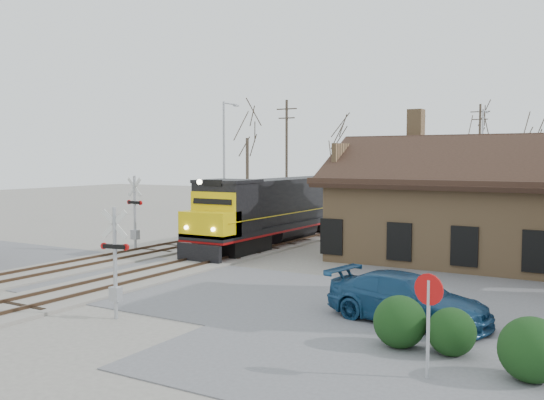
{
  "coord_description": "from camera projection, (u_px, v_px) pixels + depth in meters",
  "views": [
    {
      "loc": [
        18.17,
        -19.44,
        5.24
      ],
      "look_at": [
        1.44,
        9.0,
        2.93
      ],
      "focal_mm": 40.0,
      "sensor_mm": 36.0,
      "label": 1
    }
  ],
  "objects": [
    {
      "name": "ground",
      "position": [
        138.0,
        279.0,
        26.27
      ],
      "size": [
        140.0,
        140.0,
        0.0
      ],
      "primitive_type": "plane",
      "color": "#9E998F",
      "rests_on": "ground"
    },
    {
      "name": "road",
      "position": [
        138.0,
        278.0,
        26.27
      ],
      "size": [
        60.0,
        9.0,
        0.03
      ],
      "primitive_type": "cube",
      "color": "#5C5C61",
      "rests_on": "ground"
    },
    {
      "name": "track_main",
      "position": [
        300.0,
        238.0,
        39.16
      ],
      "size": [
        3.4,
        90.0,
        0.24
      ],
      "color": "#9E998F",
      "rests_on": "ground"
    },
    {
      "name": "track_siding",
      "position": [
        242.0,
        233.0,
        41.44
      ],
      "size": [
        3.4,
        90.0,
        0.24
      ],
      "color": "#9E998F",
      "rests_on": "ground"
    },
    {
      "name": "depot",
      "position": [
        483.0,
        214.0,
        30.36
      ],
      "size": [
        15.2,
        9.31,
        7.9
      ],
      "color": "#9F7B52",
      "rests_on": "ground"
    },
    {
      "name": "locomotive_lead",
      "position": [
        285.0,
        208.0,
        37.33
      ],
      "size": [
        2.78,
        18.66,
        4.14
      ],
      "color": "black",
      "rests_on": "ground"
    },
    {
      "name": "locomotive_trailing",
      "position": [
        389.0,
        192.0,
        53.61
      ],
      "size": [
        2.78,
        18.66,
        3.92
      ],
      "color": "black",
      "rests_on": "ground"
    },
    {
      "name": "crossbuck_near",
      "position": [
        115.0,
        266.0,
        19.61
      ],
      "size": [
        1.04,
        0.32,
        3.66
      ],
      "rotation": [
        0.0,
        0.0,
        0.21
      ],
      "color": "#A5A8AD",
      "rests_on": "ground"
    },
    {
      "name": "crossbuck_far",
      "position": [
        135.0,
        216.0,
        33.69
      ],
      "size": [
        1.21,
        0.32,
        4.24
      ],
      "rotation": [
        0.0,
        0.0,
        3.03
      ],
      "color": "#A5A8AD",
      "rests_on": "ground"
    },
    {
      "name": "do_not_enter_sign",
      "position": [
        428.0,
        307.0,
        14.2
      ],
      "size": [
        0.74,
        0.23,
        2.54
      ],
      "rotation": [
        0.0,
        0.0,
        -0.26
      ],
      "color": "#A5A8AD",
      "rests_on": "ground"
    },
    {
      "name": "parked_car",
      "position": [
        408.0,
        299.0,
        19.16
      ],
      "size": [
        5.67,
        3.15,
        1.55
      ],
      "primitive_type": "imported",
      "rotation": [
        0.0,
        0.0,
        1.38
      ],
      "color": "navy",
      "rests_on": "ground"
    },
    {
      "name": "hedge_a",
      "position": [
        400.0,
        322.0,
        16.66
      ],
      "size": [
        1.46,
        1.46,
        1.46
      ],
      "primitive_type": "sphere",
      "color": "black",
      "rests_on": "ground"
    },
    {
      "name": "hedge_b",
      "position": [
        452.0,
        332.0,
        15.99
      ],
      "size": [
        1.29,
        1.29,
        1.29
      ],
      "primitive_type": "sphere",
      "color": "black",
      "rests_on": "ground"
    },
    {
      "name": "hedge_c",
      "position": [
        532.0,
        350.0,
        14.12
      ],
      "size": [
        1.54,
        1.54,
        1.54
      ],
      "primitive_type": "sphere",
      "color": "black",
      "rests_on": "ground"
    },
    {
      "name": "streetlight_a",
      "position": [
        225.0,
        157.0,
        46.82
      ],
      "size": [
        0.25,
        2.04,
        9.54
      ],
      "color": "#A5A8AD",
      "rests_on": "ground"
    },
    {
      "name": "streetlight_b",
      "position": [
        417.0,
        163.0,
        44.76
      ],
      "size": [
        0.25,
        2.04,
        8.58
      ],
      "color": "#A5A8AD",
      "rests_on": "ground"
    },
    {
      "name": "streetlight_c",
      "position": [
        482.0,
        156.0,
        55.32
      ],
      "size": [
        0.25,
        2.04,
        9.66
      ],
      "color": "#A5A8AD",
      "rests_on": "ground"
    },
    {
      "name": "utility_pole_a",
      "position": [
        287.0,
        156.0,
        53.76
      ],
      "size": [
        2.0,
        0.24,
        10.35
      ],
      "color": "#382D23",
      "rests_on": "ground"
    },
    {
      "name": "utility_pole_b",
      "position": [
        479.0,
        154.0,
        63.61
      ],
      "size": [
        2.0,
        0.24,
        10.85
      ],
      "color": "#382D23",
      "rests_on": "ground"
    },
    {
      "name": "tree_a",
      "position": [
        247.0,
        126.0,
        59.23
      ],
      "size": [
        4.78,
        4.78,
        11.72
      ],
      "color": "#382D23",
      "rests_on": "ground"
    },
    {
      "name": "tree_b",
      "position": [
        339.0,
        137.0,
        62.6
      ],
      "size": [
        4.24,
        4.24,
        10.38
      ],
      "color": "#382D23",
      "rests_on": "ground"
    },
    {
      "name": "tree_c",
      "position": [
        481.0,
        126.0,
        65.61
      ],
      "size": [
        4.98,
        4.98,
        12.19
      ],
      "color": "#382D23",
      "rests_on": "ground"
    },
    {
      "name": "tree_d",
      "position": [
        532.0,
        139.0,
        55.77
      ],
      "size": [
        3.98,
        3.98,
        9.75
      ],
      "color": "#382D23",
      "rests_on": "ground"
    }
  ]
}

